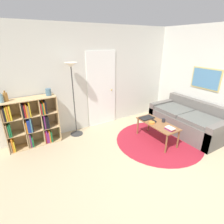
{
  "coord_description": "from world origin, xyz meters",
  "views": [
    {
      "loc": [
        -1.86,
        -1.4,
        2.22
      ],
      "look_at": [
        -0.15,
        1.47,
        0.85
      ],
      "focal_mm": 28.0,
      "sensor_mm": 36.0,
      "label": 1
    }
  ],
  "objects": [
    {
      "name": "laptop",
      "position": [
        0.86,
        1.51,
        0.47
      ],
      "size": [
        0.36,
        0.23,
        0.02
      ],
      "color": "black",
      "rests_on": "coffee_table"
    },
    {
      "name": "rug",
      "position": [
        0.94,
        1.13,
        0.0
      ],
      "size": [
        2.0,
        2.0,
        0.01
      ],
      "color": "maroon",
      "rests_on": "ground_plane"
    },
    {
      "name": "vase_on_shelf",
      "position": [
        -1.17,
        2.48,
        1.18
      ],
      "size": [
        0.12,
        0.12,
        0.15
      ],
      "color": "slate",
      "rests_on": "bookshelf"
    },
    {
      "name": "bottle_left",
      "position": [
        -2.06,
        2.46,
        1.19
      ],
      "size": [
        0.08,
        0.08,
        0.2
      ],
      "color": "#6B93A3",
      "rests_on": "bookshelf"
    },
    {
      "name": "bowl",
      "position": [
        0.77,
        1.23,
        0.48
      ],
      "size": [
        0.13,
        0.13,
        0.04
      ],
      "color": "orange",
      "rests_on": "coffee_table"
    },
    {
      "name": "bookshelf",
      "position": [
        -1.63,
        2.48,
        0.54
      ],
      "size": [
        1.1,
        0.34,
        1.1
      ],
      "color": "tan",
      "rests_on": "ground_plane"
    },
    {
      "name": "coffee_table",
      "position": [
        0.89,
        1.17,
        0.41
      ],
      "size": [
        0.44,
        1.03,
        0.46
      ],
      "color": "brown",
      "rests_on": "ground_plane"
    },
    {
      "name": "bottle_middle",
      "position": [
        -1.98,
        2.5,
        1.19
      ],
      "size": [
        0.08,
        0.08,
        0.22
      ],
      "color": "olive",
      "rests_on": "bookshelf"
    },
    {
      "name": "cup",
      "position": [
        1.05,
        1.14,
        0.51
      ],
      "size": [
        0.08,
        0.08,
        0.09
      ],
      "color": "#28282D",
      "rests_on": "coffee_table"
    },
    {
      "name": "wall_right",
      "position": [
        2.4,
        1.33,
        1.3
      ],
      "size": [
        0.08,
        5.67,
        2.6
      ],
      "color": "silver",
      "rests_on": "ground_plane"
    },
    {
      "name": "remote",
      "position": [
        0.9,
        1.29,
        0.47
      ],
      "size": [
        0.08,
        0.16,
        0.02
      ],
      "color": "black",
      "rests_on": "coffee_table"
    },
    {
      "name": "ground_plane",
      "position": [
        0.0,
        0.0,
        0.0
      ],
      "size": [
        14.0,
        14.0,
        0.0
      ],
      "primitive_type": "plane",
      "color": "tan"
    },
    {
      "name": "couch",
      "position": [
        1.95,
        1.11,
        0.29
      ],
      "size": [
        0.94,
        1.85,
        0.77
      ],
      "color": "#66605B",
      "rests_on": "ground_plane"
    },
    {
      "name": "floor_lamp",
      "position": [
        -0.63,
        2.44,
        1.44
      ],
      "size": [
        0.31,
        0.31,
        1.78
      ],
      "color": "#333333",
      "rests_on": "ground_plane"
    },
    {
      "name": "book_stack_on_table",
      "position": [
        0.88,
        0.8,
        0.49
      ],
      "size": [
        0.13,
        0.2,
        0.06
      ],
      "color": "#7F287A",
      "rests_on": "coffee_table"
    },
    {
      "name": "wall_back",
      "position": [
        0.01,
        2.69,
        1.29
      ],
      "size": [
        7.76,
        0.11,
        2.6
      ],
      "color": "silver",
      "rests_on": "ground_plane"
    }
  ]
}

